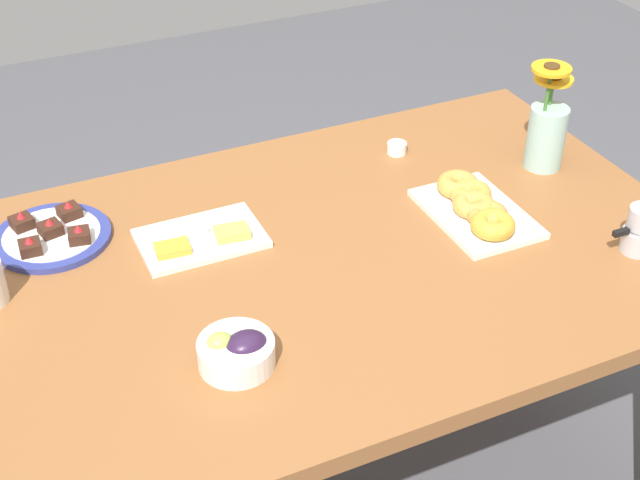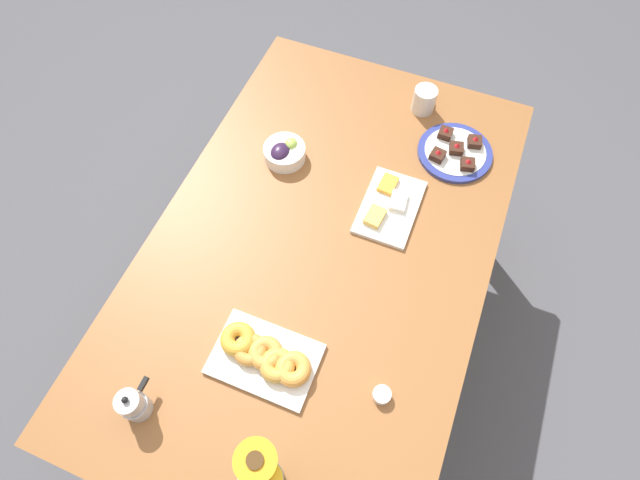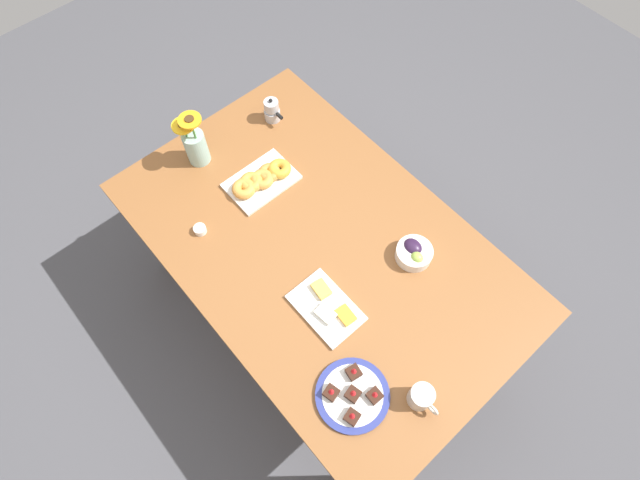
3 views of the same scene
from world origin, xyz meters
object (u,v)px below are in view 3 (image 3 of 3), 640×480
Objects in this scene: moka_pot at (272,111)px; cheese_platter at (327,307)px; coffee_mug at (421,397)px; flower_vase at (195,145)px; dessert_plate at (353,395)px; dining_table at (320,255)px; jam_cup_honey at (200,229)px; grape_bowl at (414,253)px; croissant_platter at (261,179)px.

cheese_platter is at bearing -26.42° from moka_pot.
coffee_mug is 1.28m from flower_vase.
dessert_plate is (0.28, -0.14, 0.00)m from cheese_platter.
dessert_plate reaches higher than cheese_platter.
moka_pot is (-0.61, 0.26, 0.13)m from dining_table.
dining_table is 6.02× the size of flower_vase.
jam_cup_honey is at bearing -34.49° from flower_vase.
coffee_mug is 2.38× the size of jam_cup_honey.
jam_cup_honey is at bearing -163.97° from cheese_platter.
grape_bowl is 0.57m from dessert_plate.
dessert_plate is at bearing -26.06° from cheese_platter.
dining_table is at bearing -22.83° from moka_pot.
grape_bowl is at bearing 41.09° from dining_table.
moka_pot is at bearing 153.67° from dessert_plate.
flower_vase reaches higher than cheese_platter.
dining_table is at bearing 41.57° from jam_cup_honey.
coffee_mug is at bearing -0.87° from flower_vase.
grape_bowl reaches higher than jam_cup_honey.
cheese_platter is 1.05× the size of dessert_plate.
dessert_plate is (0.86, -0.30, -0.01)m from croissant_platter.
flower_vase reaches higher than grape_bowl.
flower_vase is at bearing 145.51° from jam_cup_honey.
flower_vase is (-0.29, 0.20, 0.08)m from jam_cup_honey.
moka_pot reaches higher than grape_bowl.
croissant_platter is at bearing -160.64° from grape_bowl.
croissant_platter is 0.91m from dessert_plate.
coffee_mug is 0.53m from grape_bowl.
flower_vase is at bearing -159.09° from grape_bowl.
dessert_plate is (-0.15, -0.16, -0.04)m from coffee_mug.
grape_bowl is at bearing 113.42° from dessert_plate.
coffee_mug is 1.01m from jam_cup_honey.
flower_vase is (-0.64, -0.11, 0.18)m from dining_table.
moka_pot is (-1.25, 0.39, 0.00)m from coffee_mug.
dessert_plate is at bearing 1.44° from jam_cup_honey.
coffee_mug is 0.39× the size of croissant_platter.
flower_vase reaches higher than coffee_mug.
moka_pot is at bearing 85.51° from flower_vase.
croissant_platter is 0.32m from jam_cup_honey.
croissant_platter reaches higher than jam_cup_honey.
flower_vase is 2.23× the size of moka_pot.
croissant_platter is (-0.58, 0.16, 0.01)m from cheese_platter.
croissant_platter and dessert_plate have the same top height.
moka_pot reaches higher than coffee_mug.
coffee_mug is 0.46× the size of dessert_plate.
coffee_mug reaches higher than dining_table.
grape_bowl is 0.87m from moka_pot.
grape_bowl is (-0.38, 0.36, -0.02)m from coffee_mug.
croissant_platter is at bearing 164.76° from cheese_platter.
moka_pot reaches higher than dessert_plate.
cheese_platter is at bearing -177.68° from coffee_mug.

